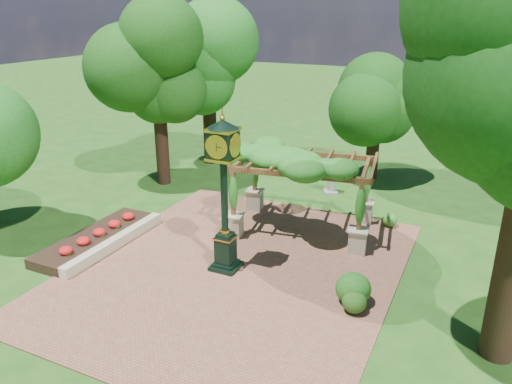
% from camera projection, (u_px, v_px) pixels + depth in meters
% --- Properties ---
extents(ground, '(120.00, 120.00, 0.00)m').
position_uv_depth(ground, '(222.00, 283.00, 15.54)').
color(ground, '#1E4714').
rests_on(ground, ground).
extents(brick_plaza, '(10.00, 12.00, 0.04)m').
position_uv_depth(brick_plaza, '(236.00, 268.00, 16.38)').
color(brick_plaza, brown).
rests_on(brick_plaza, ground).
extents(border_wall, '(0.35, 5.00, 0.40)m').
position_uv_depth(border_wall, '(115.00, 243.00, 17.75)').
color(border_wall, '#C6B793').
rests_on(border_wall, ground).
extents(flower_bed, '(1.50, 5.00, 0.36)m').
position_uv_depth(flower_bed, '(96.00, 239.00, 18.12)').
color(flower_bed, red).
rests_on(flower_bed, ground).
extents(pedestal_clock, '(1.01, 1.01, 5.05)m').
position_uv_depth(pedestal_clock, '(224.00, 182.00, 15.34)').
color(pedestal_clock, black).
rests_on(pedestal_clock, brick_plaza).
extents(pergola, '(5.72, 4.07, 3.32)m').
position_uv_depth(pergola, '(303.00, 162.00, 18.36)').
color(pergola, '#C2B390').
rests_on(pergola, brick_plaza).
extents(sundial, '(0.82, 0.82, 1.13)m').
position_uv_depth(sundial, '(331.00, 183.00, 22.91)').
color(sundial, gray).
rests_on(sundial, ground).
extents(shrub_front, '(0.82, 0.82, 0.63)m').
position_uv_depth(shrub_front, '(354.00, 302.00, 13.92)').
color(shrub_front, '#254E16').
rests_on(shrub_front, brick_plaza).
extents(shrub_mid, '(1.06, 1.06, 0.92)m').
position_uv_depth(shrub_mid, '(353.00, 289.00, 14.30)').
color(shrub_mid, '#235B19').
rests_on(shrub_mid, brick_plaza).
extents(shrub_back, '(0.68, 0.68, 0.53)m').
position_uv_depth(shrub_back, '(390.00, 220.00, 19.39)').
color(shrub_back, '#2B631C').
rests_on(shrub_back, brick_plaza).
extents(tree_west_near, '(3.87, 3.87, 8.12)m').
position_uv_depth(tree_west_near, '(157.00, 66.00, 22.45)').
color(tree_west_near, black).
rests_on(tree_west_near, ground).
extents(tree_west_far, '(4.06, 4.06, 8.03)m').
position_uv_depth(tree_west_far, '(208.00, 60.00, 25.71)').
color(tree_west_far, black).
rests_on(tree_west_far, ground).
extents(tree_north, '(3.42, 3.42, 6.26)m').
position_uv_depth(tree_north, '(377.00, 92.00, 23.62)').
color(tree_north, '#312213').
rests_on(tree_north, ground).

